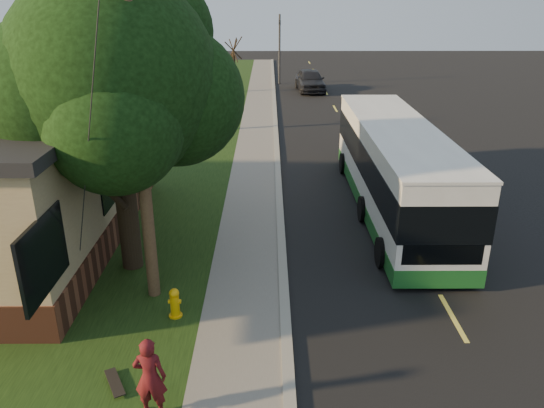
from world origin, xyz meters
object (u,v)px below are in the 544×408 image
Objects in this scene: fire_hydrant at (175,303)px; bare_tree_far at (234,66)px; utility_pole at (137,117)px; dumpster at (65,180)px; traffic_signal at (280,44)px; transit_bus at (395,166)px; leafy_tree at (116,81)px; skateboard_main at (115,383)px; distant_car at (310,80)px; skateboarder at (150,377)px; bare_tree_near at (211,92)px.

fire_hydrant is 30.04m from bare_tree_far.
dumpster is (-4.75, 7.19, -4.01)m from utility_pole.
bare_tree_far is 3.04× the size of dumpster.
traffic_signal reaches higher than dumpster.
traffic_signal is 0.49× the size of transit_bus.
dumpster is at bearing 125.05° from leafy_tree.
skateboard_main is (-0.40, -32.37, -1.87)m from bare_tree_far.
dumpster is (-3.88, 5.53, -4.54)m from leafy_tree.
skateboard_main is 33.57m from distant_car.
leafy_tree is 7.37m from skateboarder.
utility_pole is at bearing -77.11° from skateboarder.
bare_tree_far is 4.61× the size of skateboard_main.
skateboarder is (-3.00, -37.10, -2.29)m from traffic_signal.
skateboard_main is at bearing -37.16° from skateboarder.
distant_car is (6.20, 32.99, 0.70)m from skateboard_main.
skateboard_main is at bearing -66.22° from dumpster.
leafy_tree reaches higher than dumpster.
utility_pole reaches higher than dumpster.
bare_tree_far is at bearing 87.61° from bare_tree_near.
traffic_signal is (3.10, 34.00, 2.73)m from fire_hydrant.
leafy_tree is 27.56m from bare_tree_far.
fire_hydrant is at bearing -56.32° from dumpster.
bare_tree_far reaches higher than skateboard_main.
leafy_tree reaches higher than distant_car.
bare_tree_far is at bearing 76.97° from dumpster.
transit_bus is 8.49× the size of dumpster.
fire_hydrant is at bearing -95.21° from traffic_signal.
distant_car reaches higher than dumpster.
skateboard_main is 0.66× the size of dumpster.
utility_pole is 5.61m from skateboarder.
bare_tree_far is 32.43m from skateboard_main.
bare_tree_far is 0.82× the size of distant_car.
utility_pole is 29.13m from bare_tree_far.
utility_pole is at bearing 125.38° from fire_hydrant.
bare_tree_near is 13.58m from transit_bus.
bare_tree_near reaches higher than distant_car.
bare_tree_far is (0.50, 12.00, -0.15)m from bare_tree_near.
fire_hydrant is at bearing -89.24° from bare_tree_far.
fire_hydrant is at bearing -134.56° from transit_bus.
skateboard_main is at bearing -90.71° from bare_tree_far.
distant_car is (6.30, 12.62, -1.32)m from bare_tree_near.
leafy_tree is 1.42× the size of traffic_signal.
transit_bus reaches higher than dumpster.
distant_car is (6.11, 29.62, -3.80)m from utility_pole.
skateboarder is (0.81, -4.09, -3.76)m from utility_pole.
traffic_signal is at bearing 75.96° from bare_tree_near.
transit_bus is at bearing 37.95° from utility_pole.
distant_car is at bearing 63.46° from bare_tree_near.
bare_tree_near is 12.01m from bare_tree_far.
leafy_tree reaches higher than fire_hydrant.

